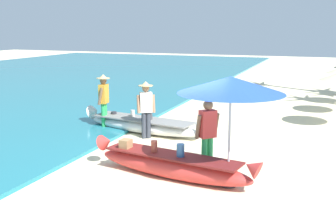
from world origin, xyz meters
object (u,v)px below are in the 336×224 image
Objects in this scene: boat_white_midground at (143,125)px; person_tourist_customer at (207,133)px; person_vendor_hatted at (146,106)px; boat_red_foreground at (171,165)px; person_vendor_assistant at (104,98)px; patio_umbrella_large at (231,86)px.

boat_white_midground is 2.53× the size of person_tourist_customer.
person_vendor_hatted is at bearing 136.90° from person_tourist_customer.
person_vendor_hatted is (0.38, -0.57, 0.75)m from boat_white_midground.
boat_white_midground is 4.30m from person_tourist_customer.
person_vendor_assistant reaches higher than boat_red_foreground.
person_vendor_hatted is at bearing 138.22° from patio_umbrella_large.
patio_umbrella_large is (3.58, -3.43, 1.90)m from boat_white_midground.
boat_red_foreground is 1.07m from person_tourist_customer.
person_vendor_hatted is 0.96× the size of person_vendor_assistant.
person_vendor_assistant is at bearing 179.88° from boat_white_midground.
patio_umbrella_large is (3.20, -2.86, 1.15)m from person_vendor_hatted.
person_tourist_customer is at bearing -45.24° from boat_white_midground.
patio_umbrella_large reaches higher than person_vendor_hatted.
person_vendor_assistant is (-1.77, 0.57, 0.05)m from person_vendor_hatted.
person_vendor_hatted reaches higher than boat_white_midground.
boat_red_foreground is 2.36× the size of person_tourist_customer.
boat_red_foreground is at bearing -56.35° from person_vendor_hatted.
person_vendor_assistant reaches higher than person_tourist_customer.
boat_white_midground is 1.01m from person_vendor_hatted.
boat_red_foreground is at bearing -56.37° from boat_white_midground.
patio_umbrella_large is at bearing -41.78° from person_vendor_hatted.
person_vendor_assistant is at bearing 162.10° from person_vendor_hatted.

